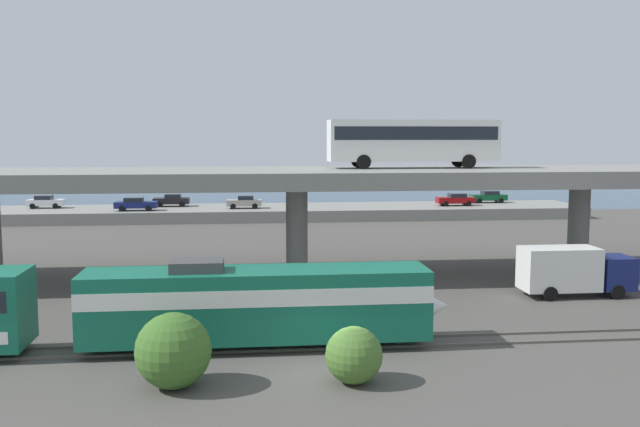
# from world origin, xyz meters

# --- Properties ---
(ground_plane) EXTENTS (260.00, 260.00, 0.00)m
(ground_plane) POSITION_xyz_m (0.00, 0.00, 0.00)
(ground_plane) COLOR #4C4944
(rail_strip_near) EXTENTS (110.00, 0.12, 0.12)m
(rail_strip_near) POSITION_xyz_m (0.00, 3.24, 0.06)
(rail_strip_near) COLOR #59544C
(rail_strip_near) RESTS_ON ground_plane
(rail_strip_far) EXTENTS (110.00, 0.12, 0.12)m
(rail_strip_far) POSITION_xyz_m (0.00, 4.76, 0.06)
(rail_strip_far) COLOR #59544C
(rail_strip_far) RESTS_ON ground_plane
(train_locomotive) EXTENTS (17.01, 3.04, 4.18)m
(train_locomotive) POSITION_xyz_m (-2.20, 4.00, 2.19)
(train_locomotive) COLOR #14664C
(train_locomotive) RESTS_ON ground_plane
(highway_overpass) EXTENTS (96.00, 10.30, 7.50)m
(highway_overpass) POSITION_xyz_m (0.00, 20.00, 6.70)
(highway_overpass) COLOR gray
(highway_overpass) RESTS_ON ground_plane
(transit_bus_on_overpass) EXTENTS (12.00, 2.68, 3.40)m
(transit_bus_on_overpass) POSITION_xyz_m (8.32, 21.03, 9.56)
(transit_bus_on_overpass) COLOR silver
(transit_bus_on_overpass) RESTS_ON highway_overpass
(service_truck_east) EXTENTS (6.80, 2.46, 3.04)m
(service_truck_east) POSITION_xyz_m (16.39, 12.43, 1.64)
(service_truck_east) COLOR navy
(service_truck_east) RESTS_ON ground_plane
(pier_parking_lot) EXTENTS (73.57, 10.11, 1.32)m
(pier_parking_lot) POSITION_xyz_m (0.00, 55.00, 0.66)
(pier_parking_lot) COLOR gray
(pier_parking_lot) RESTS_ON ground_plane
(parked_car_0) EXTENTS (4.50, 1.94, 1.50)m
(parked_car_0) POSITION_xyz_m (26.97, 57.49, 2.09)
(parked_car_0) COLOR #0C4C26
(parked_car_0) RESTS_ON pier_parking_lot
(parked_car_1) EXTENTS (4.03, 1.90, 1.50)m
(parked_car_1) POSITION_xyz_m (-3.71, 53.70, 2.09)
(parked_car_1) COLOR #9E998C
(parked_car_1) RESTS_ON pier_parking_lot
(parked_car_2) EXTENTS (4.53, 1.88, 1.50)m
(parked_car_2) POSITION_xyz_m (21.71, 54.19, 2.09)
(parked_car_2) COLOR maroon
(parked_car_2) RESTS_ON pier_parking_lot
(parked_car_3) EXTENTS (4.68, 1.88, 1.50)m
(parked_car_3) POSITION_xyz_m (-15.92, 52.52, 2.09)
(parked_car_3) COLOR navy
(parked_car_3) RESTS_ON pier_parking_lot
(parked_car_4) EXTENTS (4.21, 1.97, 1.50)m
(parked_car_4) POSITION_xyz_m (-12.35, 56.89, 2.09)
(parked_car_4) COLOR black
(parked_car_4) RESTS_ON pier_parking_lot
(parked_car_5) EXTENTS (4.13, 1.86, 1.50)m
(parked_car_5) POSITION_xyz_m (-26.81, 56.36, 2.09)
(parked_car_5) COLOR silver
(parked_car_5) RESTS_ON pier_parking_lot
(harbor_water) EXTENTS (140.00, 36.00, 0.01)m
(harbor_water) POSITION_xyz_m (0.00, 78.00, 0.00)
(harbor_water) COLOR navy
(harbor_water) RESTS_ON ground_plane
(shrub_left) EXTENTS (2.99, 2.99, 2.99)m
(shrub_left) POSITION_xyz_m (-6.34, -0.92, 1.49)
(shrub_left) COLOR #3C6626
(shrub_left) RESTS_ON ground_plane
(shrub_right) EXTENTS (2.30, 2.30, 2.30)m
(shrub_right) POSITION_xyz_m (0.74, -1.16, 1.15)
(shrub_right) COLOR #466F2C
(shrub_right) RESTS_ON ground_plane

